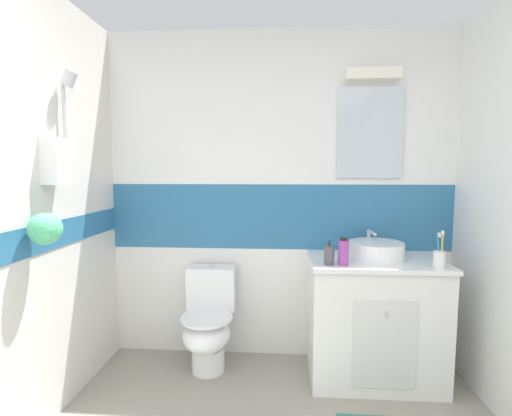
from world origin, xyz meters
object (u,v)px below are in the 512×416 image
(sink_basin, at_px, (376,250))
(soap_dispenser, at_px, (329,255))
(toilet, at_px, (209,322))
(toothbrush_cup, at_px, (439,258))
(mouthwash_bottle, at_px, (343,252))

(sink_basin, height_order, soap_dispenser, sink_basin)
(soap_dispenser, bearing_deg, toilet, 165.52)
(toothbrush_cup, relative_size, mouthwash_bottle, 1.29)
(toilet, xyz_separation_m, toothbrush_cup, (1.51, -0.24, 0.56))
(sink_basin, xyz_separation_m, toilet, (-1.17, 0.03, -0.56))
(toilet, relative_size, mouthwash_bottle, 4.11)
(sink_basin, height_order, toothbrush_cup, toothbrush_cup)
(soap_dispenser, height_order, mouthwash_bottle, mouthwash_bottle)
(toilet, bearing_deg, sink_basin, -1.43)
(sink_basin, distance_m, mouthwash_bottle, 0.32)
(sink_basin, bearing_deg, soap_dispenser, -151.34)
(toilet, height_order, toothbrush_cup, toothbrush_cup)
(sink_basin, distance_m, soap_dispenser, 0.39)
(soap_dispenser, bearing_deg, sink_basin, 28.66)
(sink_basin, relative_size, mouthwash_bottle, 2.29)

